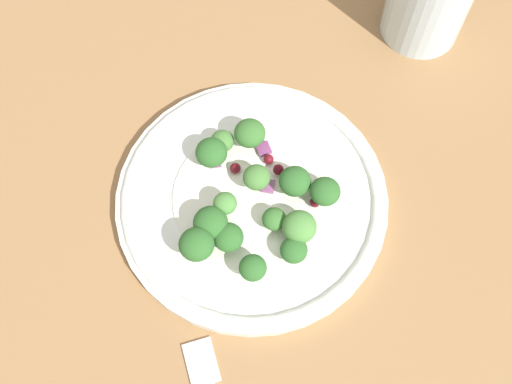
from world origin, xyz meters
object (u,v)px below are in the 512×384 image
(broccoli_floret_1, at_px, (211,223))
(broccoli_floret_2, at_px, (225,204))
(broccoli_floret_0, at_px, (254,177))
(plate, at_px, (256,201))

(broccoli_floret_1, height_order, broccoli_floret_2, broccoli_floret_1)
(broccoli_floret_0, xyz_separation_m, broccoli_floret_1, (-0.05, 0.02, 0.00))
(broccoli_floret_2, bearing_deg, plate, -40.00)
(plate, relative_size, broccoli_floret_2, 11.68)
(broccoli_floret_0, relative_size, broccoli_floret_2, 1.17)
(plate, bearing_deg, broccoli_floret_0, 32.34)
(broccoli_floret_0, height_order, broccoli_floret_1, broccoli_floret_1)
(broccoli_floret_1, bearing_deg, broccoli_floret_0, -16.23)
(broccoli_floret_0, xyz_separation_m, broccoli_floret_2, (-0.03, 0.01, -0.00))
(plate, xyz_separation_m, broccoli_floret_0, (0.01, 0.01, 0.02))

